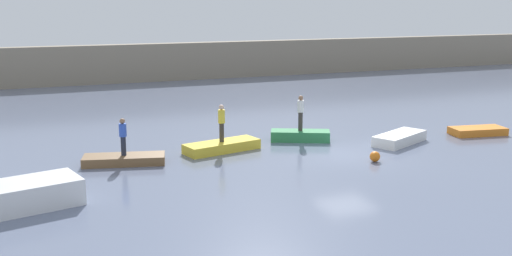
{
  "coord_description": "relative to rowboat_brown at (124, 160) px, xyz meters",
  "views": [
    {
      "loc": [
        -13.76,
        -23.21,
        6.95
      ],
      "look_at": [
        -3.37,
        2.85,
        0.93
      ],
      "focal_mm": 41.96,
      "sensor_mm": 36.0,
      "label": 1
    }
  ],
  "objects": [
    {
      "name": "person_white_shirt",
      "position": [
        8.98,
        1.09,
        1.33
      ],
      "size": [
        0.32,
        0.32,
        1.78
      ],
      "color": "#38332D",
      "rests_on": "rowboat_green"
    },
    {
      "name": "rowboat_orange",
      "position": [
        18.3,
        -1.08,
        -0.0
      ],
      "size": [
        3.01,
        1.7,
        0.38
      ],
      "primitive_type": "cube",
      "rotation": [
        0.0,
        0.0,
        -0.16
      ],
      "color": "orange",
      "rests_on": "ground_plane"
    },
    {
      "name": "person_blue_shirt",
      "position": [
        0.0,
        0.0,
        1.09
      ],
      "size": [
        0.32,
        0.32,
        1.62
      ],
      "color": "#232838",
      "rests_on": "rowboat_brown"
    },
    {
      "name": "rowboat_white",
      "position": [
        13.3,
        -1.23,
        0.06
      ],
      "size": [
        3.44,
        2.56,
        0.51
      ],
      "primitive_type": "cube",
      "rotation": [
        0.0,
        0.0,
        0.46
      ],
      "color": "white",
      "rests_on": "ground_plane"
    },
    {
      "name": "rowboat_brown",
      "position": [
        0.0,
        0.0,
        0.0
      ],
      "size": [
        3.67,
        2.04,
        0.39
      ],
      "primitive_type": "cube",
      "rotation": [
        0.0,
        0.0,
        -0.24
      ],
      "color": "brown",
      "rests_on": "ground_plane"
    },
    {
      "name": "embankment_wall",
      "position": [
        9.82,
        26.35,
        1.43
      ],
      "size": [
        80.0,
        1.2,
        3.25
      ],
      "primitive_type": "cube",
      "color": "gray",
      "rests_on": "ground_plane"
    },
    {
      "name": "rowboat_yellow",
      "position": [
        4.64,
        0.55,
        0.04
      ],
      "size": [
        3.8,
        2.0,
        0.46
      ],
      "primitive_type": "cube",
      "rotation": [
        0.0,
        0.0,
        0.23
      ],
      "color": "gold",
      "rests_on": "ground_plane"
    },
    {
      "name": "rowboat_green",
      "position": [
        8.98,
        1.09,
        0.07
      ],
      "size": [
        3.08,
        2.15,
        0.52
      ],
      "primitive_type": "cube",
      "rotation": [
        0.0,
        0.0,
        -0.44
      ],
      "color": "#2D7F47",
      "rests_on": "ground_plane"
    },
    {
      "name": "person_yellow_shirt",
      "position": [
        4.64,
        0.55,
        1.25
      ],
      "size": [
        0.32,
        0.32,
        1.76
      ],
      "color": "#38332D",
      "rests_on": "rowboat_yellow"
    },
    {
      "name": "ground_plane",
      "position": [
        9.82,
        -2.1,
        -0.19
      ],
      "size": [
        120.0,
        120.0,
        0.0
      ],
      "primitive_type": "plane",
      "color": "slate"
    },
    {
      "name": "mooring_buoy",
      "position": [
        10.29,
        -3.7,
        0.04
      ],
      "size": [
        0.46,
        0.46,
        0.46
      ],
      "primitive_type": "sphere",
      "color": "orange",
      "rests_on": "ground_plane"
    }
  ]
}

